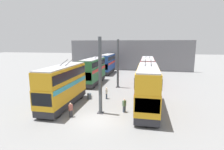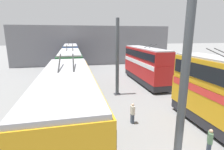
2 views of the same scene
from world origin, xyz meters
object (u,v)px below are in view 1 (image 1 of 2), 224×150
(bus_right_far, at_px, (107,63))
(oil_drum, at_px, (89,96))
(bus_left_far, at_px, (147,69))
(person_by_right_row, at_px, (71,110))
(bus_right_near, at_px, (63,84))
(person_aisle_midway, at_px, (107,93))
(person_by_left_row, at_px, (124,105))
(bus_right_mid, at_px, (93,70))
(bus_left_near, at_px, (147,86))

(bus_right_far, distance_m, oil_drum, 22.07)
(bus_left_far, distance_m, person_by_right_row, 20.00)
(bus_right_far, relative_size, person_by_right_row, 5.65)
(bus_right_near, xyz_separation_m, person_by_right_row, (-3.03, -2.30, -2.11))
(bus_left_far, relative_size, person_aisle_midway, 6.72)
(person_by_left_row, distance_m, oil_drum, 6.85)
(bus_right_near, height_order, person_by_right_row, bus_right_near)
(bus_right_mid, height_order, person_by_left_row, bus_right_mid)
(bus_left_near, distance_m, person_aisle_midway, 6.91)
(bus_right_far, bearing_deg, bus_right_near, 180.00)
(bus_left_near, distance_m, person_by_right_row, 9.21)
(oil_drum, bearing_deg, bus_right_mid, 13.56)
(bus_left_near, xyz_separation_m, person_by_right_row, (-3.74, 8.13, -2.16))
(bus_right_far, distance_m, person_by_left_row, 26.98)
(bus_right_far, bearing_deg, person_by_right_row, -175.33)
(person_by_right_row, relative_size, oil_drum, 1.99)
(bus_left_near, distance_m, bus_right_near, 10.46)
(person_by_right_row, distance_m, oil_drum, 6.40)
(person_by_left_row, bearing_deg, person_aisle_midway, 159.93)
(bus_left_far, distance_m, person_aisle_midway, 12.74)
(person_aisle_midway, bearing_deg, bus_left_far, 56.42)
(bus_right_near, bearing_deg, bus_right_mid, 0.00)
(bus_left_near, distance_m, person_by_left_row, 3.59)
(bus_left_near, relative_size, bus_right_near, 1.07)
(oil_drum, bearing_deg, person_aisle_midway, -76.90)
(bus_right_far, relative_size, person_by_left_row, 5.62)
(bus_left_far, xyz_separation_m, bus_right_mid, (-2.39, 10.44, -0.03))
(bus_left_far, height_order, bus_right_near, bus_right_near)
(bus_left_near, bearing_deg, person_aisle_midway, 60.74)
(bus_left_near, height_order, person_aisle_midway, bus_left_near)
(bus_right_near, height_order, bus_right_mid, bus_right_near)
(bus_left_far, relative_size, person_by_right_row, 7.08)
(person_by_left_row, relative_size, person_by_right_row, 1.01)
(bus_right_near, height_order, bus_right_far, bus_right_near)
(bus_left_far, height_order, person_by_left_row, bus_left_far)
(bus_left_near, height_order, bus_right_far, bus_left_near)
(bus_right_near, bearing_deg, person_aisle_midway, -50.11)
(bus_right_mid, height_order, person_by_right_row, bus_right_mid)
(bus_left_near, relative_size, person_by_right_row, 6.37)
(bus_left_near, xyz_separation_m, bus_left_far, (14.41, 0.00, -0.11))
(bus_left_far, relative_size, bus_right_near, 1.18)
(bus_right_mid, bearing_deg, bus_right_far, 0.00)
(person_by_right_row, bearing_deg, bus_right_near, -12.45)
(bus_right_far, xyz_separation_m, person_aisle_midway, (-21.24, -4.70, -1.99))
(person_by_left_row, bearing_deg, bus_left_near, 60.92)
(bus_left_far, bearing_deg, bus_right_far, 46.10)
(oil_drum, bearing_deg, bus_left_far, -34.80)
(bus_right_near, xyz_separation_m, person_by_left_row, (-0.55, -7.86, -2.11))
(person_by_left_row, relative_size, oil_drum, 2.00)
(bus_right_mid, height_order, person_aisle_midway, bus_right_mid)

